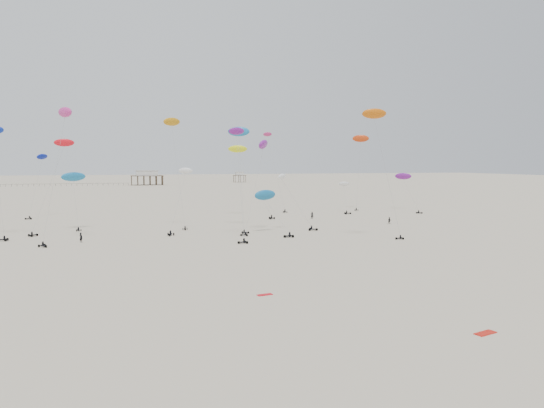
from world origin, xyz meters
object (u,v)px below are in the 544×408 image
object	(u,v)px
pavilion_main	(147,179)
rig_0	(173,136)
rig_4	(60,142)
spectator_0	(81,242)
rig_9	(39,171)
pavilion_small	(240,178)

from	to	relation	value
pavilion_main	rig_0	world-z (taller)	rig_0
rig_4	spectator_0	world-z (taller)	rig_4
rig_9	spectator_0	world-z (taller)	rig_9
rig_0	spectator_0	size ratio (longest dim) A/B	11.63
pavilion_main	rig_9	bearing A→B (deg)	-101.04
pavilion_main	rig_9	size ratio (longest dim) A/B	1.17
rig_4	rig_9	world-z (taller)	rig_4
pavilion_small	rig_0	size ratio (longest dim) A/B	0.35
pavilion_main	rig_9	xyz separation A→B (m)	(-39.80, -204.06, 8.55)
rig_9	pavilion_small	bearing A→B (deg)	-39.77
rig_9	spectator_0	bearing A→B (deg)	-179.78
pavilion_main	rig_0	size ratio (longest dim) A/B	0.82
rig_4	spectator_0	size ratio (longest dim) A/B	11.64
rig_9	spectator_0	xyz separation A→B (m)	(13.70, -51.63, -12.77)
rig_4	spectator_0	bearing A→B (deg)	142.57
rig_0	spectator_0	distance (m)	33.88
pavilion_main	rig_9	distance (m)	208.08
rig_0	pavilion_small	bearing A→B (deg)	-103.03
rig_0	rig_9	bearing A→B (deg)	-42.63
rig_4	pavilion_main	bearing A→B (deg)	-131.30
pavilion_small	rig_4	distance (m)	302.71
rig_0	rig_4	size ratio (longest dim) A/B	1.00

